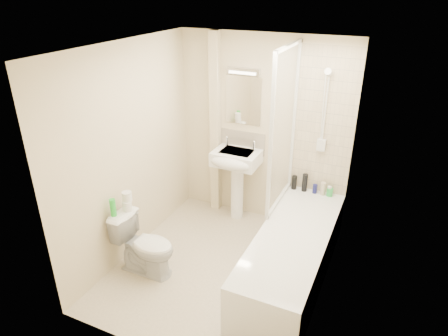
% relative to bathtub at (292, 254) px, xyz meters
% --- Properties ---
extents(floor, '(2.50, 2.50, 0.00)m').
position_rel_bathtub_xyz_m(floor, '(-0.75, -0.20, -0.29)').
color(floor, beige).
rests_on(floor, ground).
extents(wall_back, '(2.20, 0.02, 2.40)m').
position_rel_bathtub_xyz_m(wall_back, '(-0.75, 1.05, 0.91)').
color(wall_back, beige).
rests_on(wall_back, ground).
extents(wall_left, '(0.02, 2.50, 2.40)m').
position_rel_bathtub_xyz_m(wall_left, '(-1.85, -0.20, 0.91)').
color(wall_left, beige).
rests_on(wall_left, ground).
extents(wall_right, '(0.02, 2.50, 2.40)m').
position_rel_bathtub_xyz_m(wall_right, '(0.35, -0.20, 0.91)').
color(wall_right, beige).
rests_on(wall_right, ground).
extents(ceiling, '(2.20, 2.50, 0.02)m').
position_rel_bathtub_xyz_m(ceiling, '(-0.75, -0.20, 2.11)').
color(ceiling, white).
rests_on(ceiling, wall_back).
extents(tile_back, '(0.70, 0.01, 1.75)m').
position_rel_bathtub_xyz_m(tile_back, '(0.00, 1.04, 1.14)').
color(tile_back, beige).
rests_on(tile_back, wall_back).
extents(tile_right, '(0.01, 2.10, 1.75)m').
position_rel_bathtub_xyz_m(tile_right, '(0.34, 0.00, 1.14)').
color(tile_right, beige).
rests_on(tile_right, wall_right).
extents(pipe_boxing, '(0.12, 0.12, 2.40)m').
position_rel_bathtub_xyz_m(pipe_boxing, '(-1.37, 0.99, 0.91)').
color(pipe_boxing, beige).
rests_on(pipe_boxing, ground).
extents(splashback, '(0.60, 0.02, 0.30)m').
position_rel_bathtub_xyz_m(splashback, '(-1.01, 1.04, 0.74)').
color(splashback, beige).
rests_on(splashback, wall_back).
extents(mirror, '(0.46, 0.01, 0.60)m').
position_rel_bathtub_xyz_m(mirror, '(-1.01, 1.04, 1.29)').
color(mirror, white).
rests_on(mirror, wall_back).
extents(strip_light, '(0.42, 0.07, 0.07)m').
position_rel_bathtub_xyz_m(strip_light, '(-1.01, 1.02, 1.66)').
color(strip_light, silver).
rests_on(strip_light, wall_back).
extents(bathtub, '(0.70, 2.10, 0.55)m').
position_rel_bathtub_xyz_m(bathtub, '(0.00, 0.00, 0.00)').
color(bathtub, white).
rests_on(bathtub, ground).
extents(shower_screen, '(0.04, 0.92, 1.80)m').
position_rel_bathtub_xyz_m(shower_screen, '(-0.35, 0.60, 1.16)').
color(shower_screen, white).
rests_on(shower_screen, bathtub).
extents(shower_fixture, '(0.10, 0.16, 0.99)m').
position_rel_bathtub_xyz_m(shower_fixture, '(-0.00, 0.99, 1.26)').
color(shower_fixture, white).
rests_on(shower_fixture, wall_back).
extents(pedestal_sink, '(0.58, 0.51, 1.11)m').
position_rel_bathtub_xyz_m(pedestal_sink, '(-1.01, 0.81, 0.49)').
color(pedestal_sink, white).
rests_on(pedestal_sink, ground).
extents(bottle_black_a, '(0.06, 0.06, 0.18)m').
position_rel_bathtub_xyz_m(bottle_black_a, '(-0.27, 0.96, 0.35)').
color(bottle_black_a, black).
rests_on(bottle_black_a, bathtub).
extents(bottle_black_b, '(0.06, 0.06, 0.23)m').
position_rel_bathtub_xyz_m(bottle_black_b, '(-0.14, 0.96, 0.37)').
color(bottle_black_b, black).
rests_on(bottle_black_b, bathtub).
extents(bottle_blue, '(0.06, 0.06, 0.11)m').
position_rel_bathtub_xyz_m(bottle_blue, '(-0.01, 0.96, 0.32)').
color(bottle_blue, navy).
rests_on(bottle_blue, bathtub).
extents(bottle_cream, '(0.06, 0.06, 0.16)m').
position_rel_bathtub_xyz_m(bottle_cream, '(0.09, 0.96, 0.34)').
color(bottle_cream, beige).
rests_on(bottle_cream, bathtub).
extents(bottle_white_b, '(0.05, 0.05, 0.13)m').
position_rel_bathtub_xyz_m(bottle_white_b, '(0.16, 0.96, 0.32)').
color(bottle_white_b, silver).
rests_on(bottle_white_b, bathtub).
extents(bottle_green, '(0.07, 0.07, 0.10)m').
position_rel_bathtub_xyz_m(bottle_green, '(0.17, 0.96, 0.31)').
color(bottle_green, green).
rests_on(bottle_green, bathtub).
extents(toilet, '(0.39, 0.67, 0.68)m').
position_rel_bathtub_xyz_m(toilet, '(-1.47, -0.57, 0.05)').
color(toilet, white).
rests_on(toilet, ground).
extents(toilet_roll_lower, '(0.10, 0.10, 0.11)m').
position_rel_bathtub_xyz_m(toilet_roll_lower, '(-1.71, -0.51, 0.45)').
color(toilet_roll_lower, white).
rests_on(toilet_roll_lower, toilet).
extents(toilet_roll_upper, '(0.10, 0.10, 0.10)m').
position_rel_bathtub_xyz_m(toilet_roll_upper, '(-1.71, -0.49, 0.55)').
color(toilet_roll_upper, white).
rests_on(toilet_roll_upper, toilet_roll_lower).
extents(green_bottle, '(0.06, 0.06, 0.20)m').
position_rel_bathtub_xyz_m(green_bottle, '(-1.77, -0.66, 0.49)').
color(green_bottle, green).
rests_on(green_bottle, toilet).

